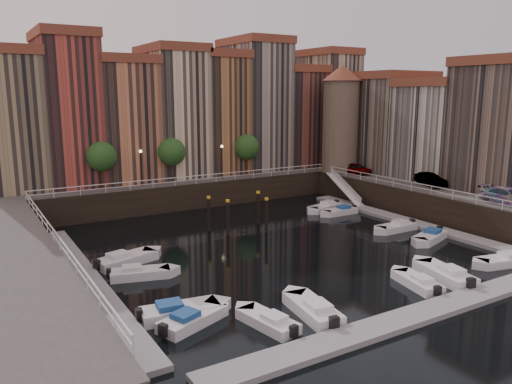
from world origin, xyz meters
TOP-DOWN VIEW (x-y plane):
  - ground at (0.00, 0.00)m, footprint 200.00×200.00m
  - quay_far at (0.00, 26.00)m, footprint 80.00×20.00m
  - quay_right at (28.00, -2.00)m, footprint 20.00×36.00m
  - dock_left at (-16.20, -1.00)m, footprint 2.00×28.00m
  - dock_right at (16.20, -1.00)m, footprint 2.00×28.00m
  - dock_near at (0.00, -17.00)m, footprint 30.00×2.00m
  - mountains at (1.72, 110.00)m, footprint 145.00×100.00m
  - far_terrace at (3.31, 23.50)m, footprint 48.70×10.30m
  - right_terrace at (26.50, 3.80)m, footprint 9.30×24.30m
  - corner_tower at (20.00, 14.50)m, footprint 5.20×5.20m
  - promenade_trees at (-1.33, 18.20)m, footprint 21.20×3.20m
  - street_lamps at (-1.00, 17.20)m, footprint 10.36×0.36m
  - railings at (0.00, 4.88)m, footprint 36.08×34.04m
  - gangway at (17.10, 10.00)m, footprint 2.78×8.32m
  - mooring_pilings at (-0.06, 5.41)m, footprint 5.79×3.85m
  - boat_left_0 at (-12.46, -10.90)m, footprint 4.74×3.18m
  - boat_left_1 at (-12.74, -9.56)m, footprint 5.11×2.45m
  - boat_left_2 at (-12.71, -1.93)m, footprint 4.63×2.73m
  - boat_left_3 at (-12.74, 1.43)m, footprint 5.30×3.14m
  - boat_right_0 at (12.81, -14.01)m, footprint 4.74×2.57m
  - boat_right_1 at (13.19, -6.53)m, footprint 4.80×3.01m
  - boat_right_2 at (13.09, -2.55)m, footprint 4.56×1.66m
  - boat_right_3 at (12.81, 5.53)m, footprint 4.27×1.56m
  - boat_right_4 at (12.47, 7.85)m, footprint 4.82×2.75m
  - boat_near_0 at (-8.71, -13.41)m, footprint 2.26×4.43m
  - boat_near_1 at (-5.61, -13.58)m, footprint 2.48×5.15m
  - boat_near_2 at (3.45, -13.66)m, footprint 2.40×4.47m
  - boat_near_3 at (6.25, -13.73)m, footprint 2.84×5.41m
  - car_a at (20.34, 11.45)m, footprint 2.10×4.25m
  - car_b at (21.67, 0.87)m, footprint 2.96×4.77m
  - car_c at (20.15, -9.34)m, footprint 2.31×5.43m

SIDE VIEW (x-z plane):
  - ground at x=0.00m, z-range 0.00..0.00m
  - dock_left at x=-16.20m, z-range 0.00..0.35m
  - dock_right at x=16.20m, z-range 0.00..0.35m
  - dock_near at x=0.00m, z-range 0.00..0.35m
  - boat_right_3 at x=12.81m, z-range -0.16..0.82m
  - boat_near_0 at x=-8.71m, z-range -0.16..0.83m
  - boat_near_2 at x=3.45m, z-range -0.16..0.84m
  - boat_left_2 at x=-12.71m, z-range -0.17..0.87m
  - boat_right_2 at x=13.09m, z-range -0.17..0.88m
  - boat_right_0 at x=12.81m, z-range -0.17..0.89m
  - boat_left_0 at x=-12.46m, z-range -0.17..0.90m
  - boat_right_4 at x=12.47m, z-range -0.18..0.90m
  - boat_right_1 at x=13.19m, z-range -0.18..0.90m
  - boat_left_1 at x=-12.74m, z-range -0.19..0.96m
  - boat_near_1 at x=-5.61m, z-range -0.19..0.97m
  - boat_left_3 at x=-12.74m, z-range -0.19..0.99m
  - boat_near_3 at x=6.25m, z-range -0.20..1.01m
  - quay_far at x=0.00m, z-range 0.00..3.00m
  - quay_right at x=28.00m, z-range 0.00..3.00m
  - mooring_pilings at x=-0.06m, z-range -0.24..3.54m
  - gangway at x=17.10m, z-range 0.05..3.78m
  - car_a at x=20.34m, z-range 3.00..4.39m
  - car_b at x=21.67m, z-range 3.00..4.48m
  - car_c at x=20.15m, z-range 3.00..4.56m
  - railings at x=0.00m, z-range 3.53..4.05m
  - street_lamps at x=-1.00m, z-range 3.81..7.99m
  - promenade_trees at x=-1.33m, z-range 3.98..9.18m
  - mountains at x=1.72m, z-range -1.08..16.92m
  - right_terrace at x=26.50m, z-range 2.56..16.56m
  - corner_tower at x=20.00m, z-range 3.29..17.09m
  - far_terrace at x=3.31m, z-range 2.20..19.70m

